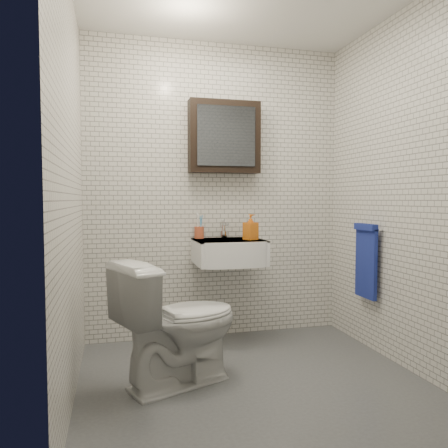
# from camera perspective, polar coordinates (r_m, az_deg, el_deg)

# --- Properties ---
(ground) EXTENTS (2.20, 2.00, 0.01)m
(ground) POSITION_cam_1_polar(r_m,az_deg,el_deg) (3.02, 3.67, -19.61)
(ground) COLOR #46494D
(ground) RESTS_ON ground
(room_shell) EXTENTS (2.22, 2.02, 2.51)m
(room_shell) POSITION_cam_1_polar(r_m,az_deg,el_deg) (2.80, 3.78, 9.13)
(room_shell) COLOR silver
(room_shell) RESTS_ON ground
(washbasin) EXTENTS (0.55, 0.50, 0.20)m
(washbasin) POSITION_cam_1_polar(r_m,az_deg,el_deg) (3.53, 0.82, -3.63)
(washbasin) COLOR white
(washbasin) RESTS_ON room_shell
(faucet) EXTENTS (0.06, 0.20, 0.15)m
(faucet) POSITION_cam_1_polar(r_m,az_deg,el_deg) (3.70, 0.03, -0.80)
(faucet) COLOR silver
(faucet) RESTS_ON washbasin
(mirror_cabinet) EXTENTS (0.60, 0.15, 0.60)m
(mirror_cabinet) POSITION_cam_1_polar(r_m,az_deg,el_deg) (3.73, 0.05, 11.28)
(mirror_cabinet) COLOR black
(mirror_cabinet) RESTS_ON room_shell
(towel_rail) EXTENTS (0.09, 0.30, 0.58)m
(towel_rail) POSITION_cam_1_polar(r_m,az_deg,el_deg) (3.58, 18.08, -4.20)
(towel_rail) COLOR silver
(towel_rail) RESTS_ON room_shell
(toothbrush_cup) EXTENTS (0.10, 0.10, 0.22)m
(toothbrush_cup) POSITION_cam_1_polar(r_m,az_deg,el_deg) (3.67, -3.26, -1.04)
(toothbrush_cup) COLOR #B74D2D
(toothbrush_cup) RESTS_ON washbasin
(soap_bottle) EXTENTS (0.13, 0.13, 0.21)m
(soap_bottle) POSITION_cam_1_polar(r_m,az_deg,el_deg) (3.54, 3.50, -0.39)
(soap_bottle) COLOR orange
(soap_bottle) RESTS_ON washbasin
(toilet) EXTENTS (0.90, 0.71, 0.80)m
(toilet) POSITION_cam_1_polar(r_m,az_deg,el_deg) (2.85, -5.90, -12.57)
(toilet) COLOR silver
(toilet) RESTS_ON ground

